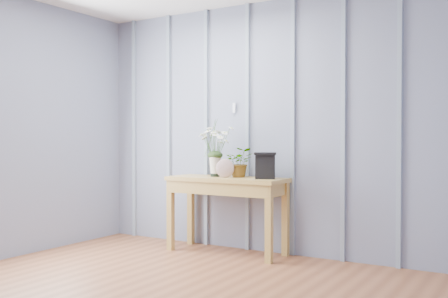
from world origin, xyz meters
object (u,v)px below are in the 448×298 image
Objects in this scene: felt_disc_vessel at (225,168)px; carved_box at (265,165)px; sideboard at (227,189)px; daisy_vase at (215,142)px.

carved_box is at bearing -11.56° from felt_disc_vessel.
sideboard is 4.76× the size of carved_box.
daisy_vase is at bearing 178.94° from carved_box.
sideboard is at bearing -179.09° from carved_box.
felt_disc_vessel is 0.73× the size of carved_box.
carved_box is at bearing 0.91° from sideboard.
daisy_vase reaches higher than carved_box.
daisy_vase reaches higher than felt_disc_vessel.
daisy_vase is at bearing 173.25° from sideboard.
daisy_vase is (-0.14, 0.02, 0.46)m from sideboard.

